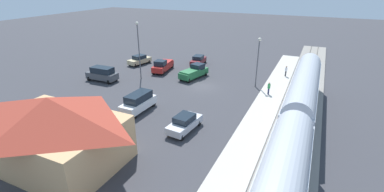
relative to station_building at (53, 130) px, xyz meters
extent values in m
plane|color=#38383D|center=(-4.00, -22.00, -3.12)|extent=(200.00, 200.00, 0.00)
cube|color=gray|center=(-18.00, -22.00, -3.03)|extent=(4.80, 70.00, 0.18)
cube|color=#59544C|center=(-18.72, -22.00, -2.88)|extent=(0.10, 70.00, 0.12)
cube|color=#59544C|center=(-17.28, -22.00, -2.88)|extent=(0.10, 70.00, 0.12)
cube|color=#B7B2A8|center=(-14.00, -22.00, -2.97)|extent=(3.20, 46.00, 0.30)
cube|color=#ADB2BC|center=(-18.00, -18.15, -0.97)|extent=(2.90, 19.00, 3.70)
cube|color=#19389E|center=(-16.54, -18.15, -1.27)|extent=(0.04, 17.48, 0.36)
cylinder|color=#ADB2BC|center=(-18.00, -18.15, 0.78)|extent=(2.75, 18.24, 2.76)
cube|color=tan|center=(0.00, 0.00, -1.17)|extent=(10.93, 7.43, 3.90)
pyramid|color=#9E3828|center=(0.00, 0.00, 1.83)|extent=(11.73, 8.23, 2.10)
cube|color=#4C3323|center=(0.00, -3.74, -2.07)|extent=(1.10, 0.08, 2.10)
cylinder|color=#333338|center=(-14.66, -31.14, -2.39)|extent=(0.22, 0.22, 0.85)
cylinder|color=silver|center=(-14.66, -31.14, -1.66)|extent=(0.36, 0.36, 0.62)
sphere|color=tan|center=(-14.66, -31.14, -1.23)|extent=(0.24, 0.24, 0.24)
cylinder|color=#23284C|center=(-13.60, -22.26, -2.39)|extent=(0.22, 0.22, 0.85)
cylinder|color=green|center=(-13.60, -22.26, -1.66)|extent=(0.36, 0.36, 0.62)
sphere|color=tan|center=(-13.60, -22.26, -1.23)|extent=(0.24, 0.24, 0.24)
cube|color=#C6B284|center=(11.07, -27.80, -2.40)|extent=(2.79, 4.79, 0.76)
cube|color=#19232D|center=(11.07, -27.80, -1.70)|extent=(2.06, 2.46, 0.64)
cylinder|color=black|center=(10.66, -25.96, -2.78)|extent=(0.22, 0.68, 0.68)
cylinder|color=black|center=(12.22, -26.31, -2.78)|extent=(0.22, 0.68, 0.68)
cylinder|color=black|center=(9.91, -29.28, -2.78)|extent=(0.22, 0.68, 0.68)
cylinder|color=black|center=(11.47, -29.63, -2.78)|extent=(0.22, 0.68, 0.68)
cube|color=white|center=(-0.38, -11.15, -2.28)|extent=(2.12, 4.96, 1.00)
cube|color=#19232D|center=(-0.38, -11.30, -1.34)|extent=(1.84, 3.49, 0.88)
cylinder|color=black|center=(-1.17, -9.22, -2.78)|extent=(0.22, 0.68, 0.68)
cylinder|color=black|center=(0.55, -9.28, -2.78)|extent=(0.22, 0.68, 0.68)
cylinder|color=black|center=(-1.30, -13.02, -2.78)|extent=(0.22, 0.68, 0.68)
cylinder|color=black|center=(0.42, -13.07, -2.78)|extent=(0.22, 0.68, 0.68)
cube|color=#236638|center=(-1.34, -24.89, -2.28)|extent=(3.18, 5.71, 0.92)
cube|color=#19232D|center=(-1.58, -25.89, -1.40)|extent=(2.08, 2.09, 0.84)
cylinder|color=black|center=(-1.01, -27.18, -2.74)|extent=(0.22, 0.76, 0.76)
cylinder|color=black|center=(-2.68, -26.78, -2.74)|extent=(0.22, 0.76, 0.76)
cylinder|color=black|center=(0.00, -23.00, -2.74)|extent=(0.22, 0.76, 0.76)
cylinder|color=black|center=(-1.67, -22.60, -2.74)|extent=(0.22, 0.76, 0.76)
cube|color=#236638|center=(-1.12, -23.97, -1.72)|extent=(2.51, 3.32, 0.20)
cube|color=#47494F|center=(11.03, -17.75, -2.28)|extent=(4.94, 2.06, 1.00)
cube|color=#19232D|center=(10.88, -17.76, -1.34)|extent=(3.47, 1.80, 0.88)
cylinder|color=black|center=(12.91, -16.85, -2.78)|extent=(0.22, 0.68, 0.68)
cylinder|color=black|center=(12.95, -18.57, -2.78)|extent=(0.22, 0.68, 0.68)
cylinder|color=black|center=(9.11, -16.94, -2.78)|extent=(0.22, 0.68, 0.68)
cylinder|color=black|center=(9.15, -18.66, -2.78)|extent=(0.22, 0.68, 0.68)
cube|color=silver|center=(-7.43, -9.29, -2.40)|extent=(2.28, 4.66, 0.76)
cube|color=#19232D|center=(-7.43, -9.29, -1.70)|extent=(1.83, 2.31, 0.64)
cylinder|color=black|center=(-6.81, -11.06, -2.78)|extent=(0.22, 0.68, 0.68)
cylinder|color=black|center=(-8.40, -10.90, -2.78)|extent=(0.22, 0.68, 0.68)
cylinder|color=black|center=(-6.46, -7.67, -2.78)|extent=(0.22, 0.68, 0.68)
cylinder|color=black|center=(-8.06, -7.51, -2.78)|extent=(0.22, 0.68, 0.68)
cube|color=maroon|center=(1.04, -32.16, -2.40)|extent=(2.26, 4.66, 0.76)
cube|color=#19232D|center=(1.04, -32.16, -1.70)|extent=(1.82, 2.30, 0.64)
cylinder|color=black|center=(0.08, -30.54, -2.78)|extent=(0.22, 0.68, 0.68)
cylinder|color=black|center=(1.68, -30.39, -2.78)|extent=(0.22, 0.68, 0.68)
cylinder|color=black|center=(0.41, -33.92, -2.78)|extent=(0.22, 0.68, 0.68)
cylinder|color=black|center=(2.00, -33.77, -2.78)|extent=(0.22, 0.68, 0.68)
cube|color=red|center=(5.00, -26.06, -2.28)|extent=(2.68, 5.62, 0.92)
cube|color=#19232D|center=(4.86, -25.04, -1.40)|extent=(1.94, 1.95, 0.84)
cylinder|color=black|center=(3.85, -24.04, -2.74)|extent=(0.22, 0.76, 0.76)
cylinder|color=black|center=(5.56, -23.81, -2.74)|extent=(0.22, 0.76, 0.76)
cylinder|color=black|center=(4.44, -28.30, -2.74)|extent=(0.22, 0.76, 0.76)
cylinder|color=black|center=(6.15, -28.07, -2.74)|extent=(0.22, 0.76, 0.76)
cube|color=red|center=(5.13, -26.99, -1.72)|extent=(2.25, 3.20, 0.20)
cylinder|color=#515156|center=(-11.20, -25.20, 0.28)|extent=(0.16, 0.16, 6.79)
sphere|color=#EAE5C6|center=(-11.20, -25.20, 3.85)|extent=(0.44, 0.44, 0.44)
cylinder|color=#515156|center=(6.27, -21.26, 1.10)|extent=(0.16, 0.16, 8.44)
sphere|color=#EAE5C6|center=(6.27, -21.26, 5.50)|extent=(0.44, 0.44, 0.44)
camera|label=1|loc=(-18.66, 13.08, 11.29)|focal=25.68mm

